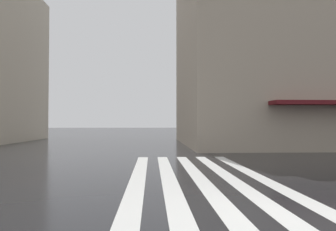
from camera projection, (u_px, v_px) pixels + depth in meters
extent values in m
plane|color=black|center=(276.00, 218.00, 5.83)|extent=(220.00, 220.00, 0.00)
cube|color=silver|center=(262.00, 179.00, 9.89)|extent=(13.00, 0.50, 0.01)
cube|color=silver|center=(232.00, 179.00, 9.84)|extent=(13.00, 0.50, 0.01)
cube|color=silver|center=(201.00, 180.00, 9.78)|extent=(13.00, 0.50, 0.01)
cube|color=silver|center=(169.00, 180.00, 9.73)|extent=(13.00, 0.50, 0.01)
cube|color=silver|center=(137.00, 180.00, 9.68)|extent=(13.00, 0.50, 0.01)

